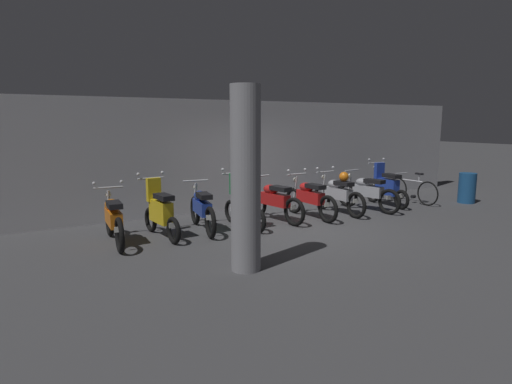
# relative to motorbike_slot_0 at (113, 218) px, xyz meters

# --- Properties ---
(ground_plane) EXTENTS (80.00, 80.00, 0.00)m
(ground_plane) POSITION_rel_motorbike_slot_0_xyz_m (3.68, -0.72, -0.49)
(ground_plane) COLOR #424244
(back_wall) EXTENTS (16.00, 0.30, 2.86)m
(back_wall) POSITION_rel_motorbike_slot_0_xyz_m (3.68, 1.96, 0.94)
(back_wall) COLOR #ADADB2
(back_wall) RESTS_ON ground
(motorbike_slot_0) EXTENTS (0.59, 1.95, 1.15)m
(motorbike_slot_0) POSITION_rel_motorbike_slot_0_xyz_m (0.00, 0.00, 0.00)
(motorbike_slot_0) COLOR black
(motorbike_slot_0) RESTS_ON ground
(motorbike_slot_1) EXTENTS (0.59, 1.68, 1.29)m
(motorbike_slot_1) POSITION_rel_motorbike_slot_0_xyz_m (0.92, 0.01, 0.04)
(motorbike_slot_1) COLOR black
(motorbike_slot_1) RESTS_ON ground
(motorbike_slot_2) EXTENTS (0.56, 1.94, 1.03)m
(motorbike_slot_2) POSITION_rel_motorbike_slot_0_xyz_m (1.84, 0.09, -0.00)
(motorbike_slot_2) COLOR black
(motorbike_slot_2) RESTS_ON ground
(motorbike_slot_3) EXTENTS (0.59, 1.68, 1.29)m
(motorbike_slot_3) POSITION_rel_motorbike_slot_0_xyz_m (2.76, -0.07, 0.08)
(motorbike_slot_3) COLOR black
(motorbike_slot_3) RESTS_ON ground
(motorbike_slot_4) EXTENTS (0.57, 1.94, 1.03)m
(motorbike_slot_4) POSITION_rel_motorbike_slot_0_xyz_m (3.68, 0.11, -0.00)
(motorbike_slot_4) COLOR black
(motorbike_slot_4) RESTS_ON ground
(motorbike_slot_5) EXTENTS (0.59, 1.95, 1.15)m
(motorbike_slot_5) POSITION_rel_motorbike_slot_0_xyz_m (4.60, -0.02, 0.00)
(motorbike_slot_5) COLOR black
(motorbike_slot_5) RESTS_ON ground
(motorbike_slot_6) EXTENTS (0.59, 1.95, 1.15)m
(motorbike_slot_6) POSITION_rel_motorbike_slot_0_xyz_m (5.53, 0.02, 0.04)
(motorbike_slot_6) COLOR black
(motorbike_slot_6) RESTS_ON ground
(motorbike_slot_7) EXTENTS (0.60, 1.93, 1.03)m
(motorbike_slot_7) POSITION_rel_motorbike_slot_0_xyz_m (6.44, -0.06, -0.00)
(motorbike_slot_7) COLOR black
(motorbike_slot_7) RESTS_ON ground
(motorbike_slot_8) EXTENTS (0.59, 1.68, 1.29)m
(motorbike_slot_8) POSITION_rel_motorbike_slot_0_xyz_m (7.37, 0.17, 0.04)
(motorbike_slot_8) COLOR black
(motorbike_slot_8) RESTS_ON ground
(bicycle) EXTENTS (0.50, 1.73, 0.89)m
(bicycle) POSITION_rel_motorbike_slot_0_xyz_m (8.35, 0.10, -0.13)
(bicycle) COLOR black
(bicycle) RESTS_ON ground
(support_pillar) EXTENTS (0.46, 0.46, 2.86)m
(support_pillar) POSITION_rel_motorbike_slot_0_xyz_m (1.49, -2.54, 0.94)
(support_pillar) COLOR gray
(support_pillar) RESTS_ON ground
(trash_bin) EXTENTS (0.47, 0.47, 0.86)m
(trash_bin) POSITION_rel_motorbike_slot_0_xyz_m (9.71, -0.69, -0.06)
(trash_bin) COLOR navy
(trash_bin) RESTS_ON ground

